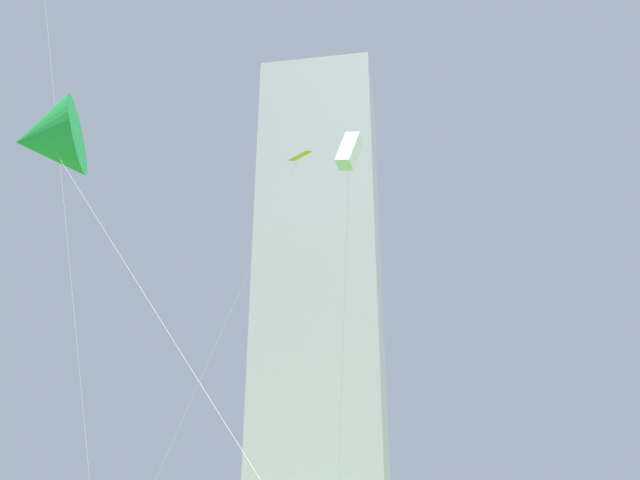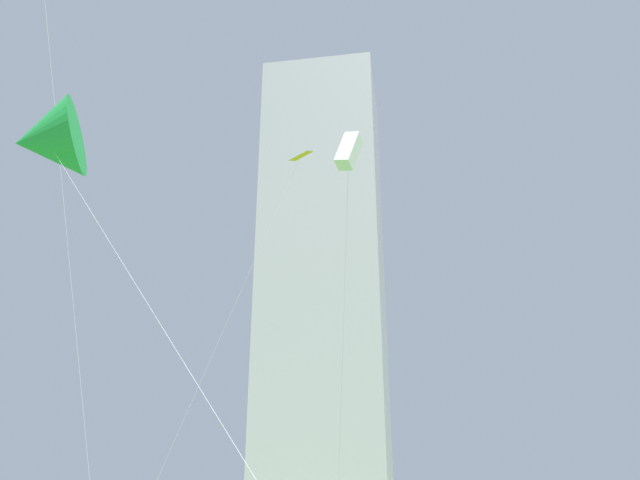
{
  "view_description": "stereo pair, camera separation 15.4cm",
  "coord_description": "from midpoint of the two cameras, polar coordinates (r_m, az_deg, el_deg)",
  "views": [
    {
      "loc": [
        11.18,
        -9.14,
        2.13
      ],
      "look_at": [
        1.22,
        13.97,
        12.4
      ],
      "focal_mm": 32.93,
      "sensor_mm": 36.0,
      "label": 1
    },
    {
      "loc": [
        11.32,
        -9.08,
        2.13
      ],
      "look_at": [
        1.22,
        13.97,
        12.4
      ],
      "focal_mm": 32.93,
      "sensor_mm": 36.0,
      "label": 2
    }
  ],
  "objects": [
    {
      "name": "kite_flying_1",
      "position": [
        39.03,
        -1.92,
        7.91
      ],
      "size": [
        8.68,
        3.82,
        22.44
      ],
      "color": "silver",
      "rests_on": "ground"
    },
    {
      "name": "kite_flying_4",
      "position": [
        22.46,
        -24.85,
        8.85
      ],
      "size": [
        13.46,
        3.91,
        14.57
      ],
      "color": "silver",
      "rests_on": "ground"
    },
    {
      "name": "kite_flying_2",
      "position": [
        24.68,
        3.0,
        8.57
      ],
      "size": [
        3.33,
        5.76,
        15.7
      ],
      "color": "silver",
      "rests_on": "ground"
    },
    {
      "name": "distant_highrise_0",
      "position": [
        128.1,
        0.44,
        -2.24
      ],
      "size": [
        30.14,
        29.27,
        91.78
      ],
      "primitive_type": "cube",
      "rotation": [
        0.0,
        0.0,
        0.26
      ],
      "color": "#A8A8AD",
      "rests_on": "ground"
    }
  ]
}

